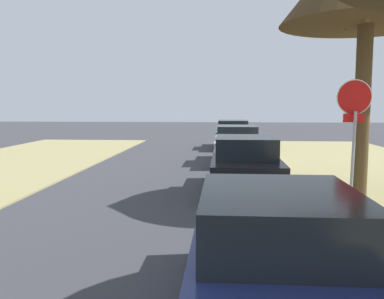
{
  "coord_description": "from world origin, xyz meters",
  "views": [
    {
      "loc": [
        1.6,
        2.35,
        2.46
      ],
      "look_at": [
        1.0,
        10.3,
        1.59
      ],
      "focal_mm": 39.05,
      "sensor_mm": 36.0,
      "label": 1
    }
  ],
  "objects_px": {
    "parked_sedan_navy": "(276,264)",
    "parked_sedan_black": "(245,167)",
    "stop_sign_far": "(354,116)",
    "parked_sedan_silver": "(237,146)",
    "parked_sedan_green": "(233,135)"
  },
  "relations": [
    {
      "from": "parked_sedan_black",
      "to": "parked_sedan_silver",
      "type": "height_order",
      "value": "same"
    },
    {
      "from": "parked_sedan_navy",
      "to": "parked_sedan_silver",
      "type": "bearing_deg",
      "value": 90.06
    },
    {
      "from": "parked_sedan_silver",
      "to": "parked_sedan_black",
      "type": "bearing_deg",
      "value": -89.61
    },
    {
      "from": "stop_sign_far",
      "to": "parked_sedan_black",
      "type": "bearing_deg",
      "value": 142.12
    },
    {
      "from": "parked_sedan_navy",
      "to": "parked_sedan_black",
      "type": "xyz_separation_m",
      "value": [
        0.03,
        7.17,
        0.0
      ]
    },
    {
      "from": "stop_sign_far",
      "to": "parked_sedan_navy",
      "type": "height_order",
      "value": "stop_sign_far"
    },
    {
      "from": "stop_sign_far",
      "to": "parked_sedan_silver",
      "type": "bearing_deg",
      "value": 107.16
    },
    {
      "from": "stop_sign_far",
      "to": "parked_sedan_navy",
      "type": "relative_size",
      "value": 0.67
    },
    {
      "from": "parked_sedan_navy",
      "to": "parked_sedan_black",
      "type": "relative_size",
      "value": 1.0
    },
    {
      "from": "parked_sedan_navy",
      "to": "parked_sedan_black",
      "type": "height_order",
      "value": "same"
    },
    {
      "from": "parked_sedan_black",
      "to": "parked_sedan_navy",
      "type": "bearing_deg",
      "value": -90.21
    },
    {
      "from": "parked_sedan_silver",
      "to": "parked_sedan_navy",
      "type": "bearing_deg",
      "value": -89.94
    },
    {
      "from": "stop_sign_far",
      "to": "parked_sedan_silver",
      "type": "height_order",
      "value": "stop_sign_far"
    },
    {
      "from": "stop_sign_far",
      "to": "parked_sedan_green",
      "type": "relative_size",
      "value": 0.67
    },
    {
      "from": "parked_sedan_black",
      "to": "parked_sedan_green",
      "type": "bearing_deg",
      "value": 90.39
    }
  ]
}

